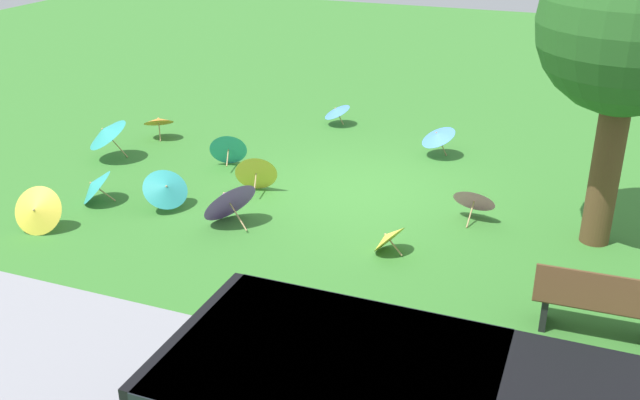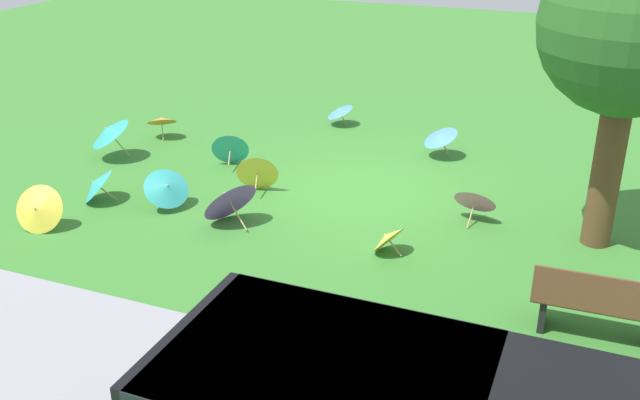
{
  "view_description": "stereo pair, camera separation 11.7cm",
  "coord_description": "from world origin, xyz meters",
  "px_view_note": "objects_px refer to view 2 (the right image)",
  "views": [
    {
      "loc": [
        -3.59,
        11.19,
        5.06
      ],
      "look_at": [
        0.08,
        1.85,
        0.6
      ],
      "focal_mm": 40.99,
      "sensor_mm": 36.0,
      "label": 1
    },
    {
      "loc": [
        -3.7,
        11.14,
        5.06
      ],
      "look_at": [
        0.08,
        1.85,
        0.6
      ],
      "focal_mm": 40.99,
      "sensor_mm": 36.0,
      "label": 2
    }
  ],
  "objects_px": {
    "parasol_teal_1": "(167,187)",
    "parasol_yellow_4": "(387,237)",
    "parasol_yellow_0": "(258,171)",
    "parasol_pink_0": "(476,199)",
    "parasol_orange_1": "(161,120)",
    "parasol_yellow_5": "(37,209)",
    "parasol_teal_0": "(95,184)",
    "parasol_purple_0": "(227,198)",
    "park_bench": "(602,305)",
    "parasol_teal_2": "(108,131)",
    "parasol_blue_0": "(440,136)",
    "shade_tree": "(631,29)",
    "parasol_teal_3": "(231,147)",
    "parasol_blue_1": "(339,110)"
  },
  "relations": [
    {
      "from": "parasol_teal_2",
      "to": "parasol_pink_0",
      "type": "relative_size",
      "value": 1.62
    },
    {
      "from": "parasol_blue_1",
      "to": "parasol_teal_2",
      "type": "bearing_deg",
      "value": 47.34
    },
    {
      "from": "parasol_yellow_0",
      "to": "parasol_pink_0",
      "type": "xyz_separation_m",
      "value": [
        -3.76,
        -0.23,
        0.0
      ]
    },
    {
      "from": "parasol_blue_1",
      "to": "parasol_teal_3",
      "type": "bearing_deg",
      "value": 70.85
    },
    {
      "from": "shade_tree",
      "to": "parasol_yellow_5",
      "type": "relative_size",
      "value": 5.21
    },
    {
      "from": "parasol_teal_2",
      "to": "parasol_yellow_4",
      "type": "distance_m",
      "value": 6.39
    },
    {
      "from": "parasol_orange_1",
      "to": "park_bench",
      "type": "bearing_deg",
      "value": 154.24
    },
    {
      "from": "parasol_teal_1",
      "to": "parasol_yellow_4",
      "type": "relative_size",
      "value": 1.46
    },
    {
      "from": "shade_tree",
      "to": "parasol_yellow_5",
      "type": "xyz_separation_m",
      "value": [
        8.04,
        2.82,
        -2.83
      ]
    },
    {
      "from": "parasol_teal_3",
      "to": "parasol_blue_0",
      "type": "distance_m",
      "value": 4.05
    },
    {
      "from": "parasol_teal_0",
      "to": "parasol_purple_0",
      "type": "xyz_separation_m",
      "value": [
        -2.47,
        -0.12,
        0.11
      ]
    },
    {
      "from": "park_bench",
      "to": "parasol_orange_1",
      "type": "xyz_separation_m",
      "value": [
        8.89,
        -4.29,
        -0.07
      ]
    },
    {
      "from": "park_bench",
      "to": "parasol_teal_2",
      "type": "xyz_separation_m",
      "value": [
        9.13,
        -2.83,
        0.1
      ]
    },
    {
      "from": "parasol_yellow_0",
      "to": "parasol_teal_2",
      "type": "distance_m",
      "value": 3.38
    },
    {
      "from": "parasol_blue_0",
      "to": "parasol_blue_1",
      "type": "bearing_deg",
      "value": -24.64
    },
    {
      "from": "park_bench",
      "to": "parasol_yellow_0",
      "type": "bearing_deg",
      "value": -23.64
    },
    {
      "from": "parasol_orange_1",
      "to": "parasol_yellow_5",
      "type": "distance_m",
      "value": 4.53
    },
    {
      "from": "parasol_purple_0",
      "to": "parasol_yellow_5",
      "type": "xyz_separation_m",
      "value": [
        2.58,
        1.37,
        -0.06
      ]
    },
    {
      "from": "parasol_teal_0",
      "to": "parasol_yellow_4",
      "type": "bearing_deg",
      "value": -179.09
    },
    {
      "from": "parasol_blue_1",
      "to": "parasol_yellow_4",
      "type": "relative_size",
      "value": 1.21
    },
    {
      "from": "park_bench",
      "to": "parasol_teal_1",
      "type": "height_order",
      "value": "park_bench"
    },
    {
      "from": "parasol_teal_1",
      "to": "parasol_yellow_4",
      "type": "distance_m",
      "value": 3.83
    },
    {
      "from": "park_bench",
      "to": "parasol_yellow_0",
      "type": "distance_m",
      "value": 6.29
    },
    {
      "from": "parasol_teal_1",
      "to": "shade_tree",
      "type": "bearing_deg",
      "value": -168.3
    },
    {
      "from": "parasol_teal_2",
      "to": "parasol_yellow_4",
      "type": "xyz_separation_m",
      "value": [
        -6.15,
        1.68,
        -0.32
      ]
    },
    {
      "from": "park_bench",
      "to": "parasol_yellow_0",
      "type": "xyz_separation_m",
      "value": [
        5.76,
        -2.52,
        -0.1
      ]
    },
    {
      "from": "parasol_blue_0",
      "to": "parasol_teal_0",
      "type": "bearing_deg",
      "value": 41.29
    },
    {
      "from": "park_bench",
      "to": "parasol_pink_0",
      "type": "distance_m",
      "value": 3.41
    },
    {
      "from": "parasol_yellow_0",
      "to": "parasol_blue_0",
      "type": "xyz_separation_m",
      "value": [
        -2.54,
        -2.82,
        0.09
      ]
    },
    {
      "from": "shade_tree",
      "to": "parasol_yellow_4",
      "type": "xyz_separation_m",
      "value": [
        2.82,
        1.49,
        -2.95
      ]
    },
    {
      "from": "parasol_teal_3",
      "to": "parasol_yellow_5",
      "type": "height_order",
      "value": "parasol_yellow_5"
    },
    {
      "from": "parasol_yellow_5",
      "to": "parasol_teal_3",
      "type": "bearing_deg",
      "value": -110.93
    },
    {
      "from": "parasol_blue_0",
      "to": "parasol_teal_2",
      "type": "bearing_deg",
      "value": 22.99
    },
    {
      "from": "parasol_orange_1",
      "to": "parasol_purple_0",
      "type": "xyz_separation_m",
      "value": [
        -3.27,
        3.11,
        0.03
      ]
    },
    {
      "from": "parasol_blue_1",
      "to": "park_bench",
      "type": "bearing_deg",
      "value": 131.5
    },
    {
      "from": "parasol_blue_1",
      "to": "parasol_yellow_4",
      "type": "xyz_separation_m",
      "value": [
        -2.77,
        5.35,
        -0.09
      ]
    },
    {
      "from": "shade_tree",
      "to": "parasol_teal_3",
      "type": "height_order",
      "value": "shade_tree"
    },
    {
      "from": "parasol_blue_0",
      "to": "shade_tree",
      "type": "bearing_deg",
      "value": 138.64
    },
    {
      "from": "park_bench",
      "to": "parasol_yellow_5",
      "type": "relative_size",
      "value": 1.87
    },
    {
      "from": "parasol_yellow_0",
      "to": "parasol_blue_0",
      "type": "bearing_deg",
      "value": -132.07
    },
    {
      "from": "parasol_pink_0",
      "to": "park_bench",
      "type": "bearing_deg",
      "value": 126.05
    },
    {
      "from": "parasol_teal_3",
      "to": "parasol_blue_0",
      "type": "relative_size",
      "value": 0.85
    },
    {
      "from": "parasol_orange_1",
      "to": "parasol_yellow_4",
      "type": "height_order",
      "value": "parasol_orange_1"
    },
    {
      "from": "parasol_orange_1",
      "to": "parasol_yellow_5",
      "type": "xyz_separation_m",
      "value": [
        -0.69,
        4.47,
        -0.02
      ]
    },
    {
      "from": "parasol_teal_0",
      "to": "shade_tree",
      "type": "bearing_deg",
      "value": -168.77
    },
    {
      "from": "parasol_teal_1",
      "to": "parasol_blue_0",
      "type": "xyz_separation_m",
      "value": [
        -3.58,
        -4.07,
        0.06
      ]
    },
    {
      "from": "parasol_teal_0",
      "to": "parasol_yellow_5",
      "type": "relative_size",
      "value": 1.03
    },
    {
      "from": "parasol_teal_1",
      "to": "parasol_teal_2",
      "type": "bearing_deg",
      "value": -33.91
    },
    {
      "from": "shade_tree",
      "to": "parasol_teal_2",
      "type": "distance_m",
      "value": 9.35
    },
    {
      "from": "parasol_yellow_0",
      "to": "parasol_blue_0",
      "type": "relative_size",
      "value": 0.87
    }
  ]
}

